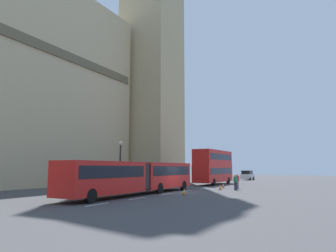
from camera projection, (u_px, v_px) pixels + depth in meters
ground_plane at (179, 192)px, 30.73m from camera, size 160.00×160.00×0.00m
lane_centre_marking at (177, 192)px, 30.28m from camera, size 25.20×0.16×0.01m
articulated_bus at (137, 175)px, 27.93m from camera, size 17.52×2.54×2.90m
double_decker_bus at (214, 166)px, 45.11m from camera, size 9.94×2.54×4.90m
sedan_lead at (247, 175)px, 61.76m from camera, size 4.40×1.86×1.85m
traffic_cone_west at (184, 192)px, 27.68m from camera, size 0.36×0.36×0.58m
traffic_cone_middle at (220, 187)px, 33.91m from camera, size 0.36×0.36×0.58m
traffic_cone_east at (223, 186)px, 36.98m from camera, size 0.36×0.36×0.58m
street_lamp at (120, 162)px, 33.19m from camera, size 0.44×0.44×5.27m
pedestrian_near_cones at (236, 182)px, 33.35m from camera, size 0.44×0.46×1.69m
pedestrian_by_kerb at (237, 181)px, 35.90m from camera, size 0.35×0.44×1.69m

